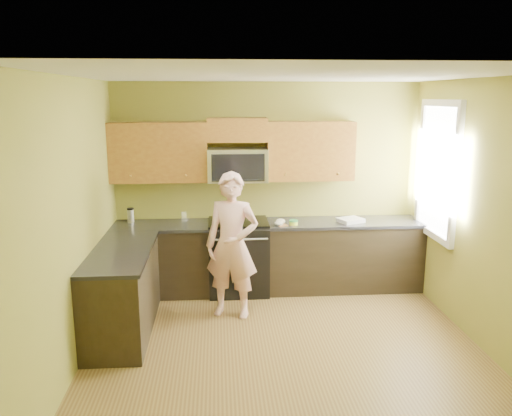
{
  "coord_description": "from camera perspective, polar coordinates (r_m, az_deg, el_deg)",
  "views": [
    {
      "loc": [
        -0.66,
        -4.68,
        2.52
      ],
      "look_at": [
        -0.2,
        1.3,
        1.2
      ],
      "focal_mm": 35.81,
      "sensor_mm": 36.0,
      "label": 1
    }
  ],
  "objects": [
    {
      "name": "cabinet_left_run",
      "position": [
        5.77,
        -14.67,
        -9.15
      ],
      "size": [
        0.6,
        1.6,
        0.88
      ],
      "primitive_type": "cube",
      "color": "black",
      "rests_on": "floor"
    },
    {
      "name": "upper_cab_left",
      "position": [
        6.64,
        -10.66,
        2.93
      ],
      "size": [
        1.22,
        0.33,
        0.75
      ],
      "primitive_type": null,
      "color": "olive",
      "rests_on": "wall_back"
    },
    {
      "name": "wall_front",
      "position": [
        2.99,
        8.8,
        -10.74
      ],
      "size": [
        4.0,
        0.0,
        4.0
      ],
      "primitive_type": "plane",
      "rotation": [
        -1.57,
        0.0,
        0.0
      ],
      "color": "olive",
      "rests_on": "ground"
    },
    {
      "name": "glass_b",
      "position": [
        6.72,
        -8.05,
        -0.95
      ],
      "size": [
        0.09,
        0.09,
        0.12
      ],
      "primitive_type": "cylinder",
      "rotation": [
        0.0,
        0.0,
        0.26
      ],
      "color": "silver",
      "rests_on": "countertop_back"
    },
    {
      "name": "window",
      "position": [
        6.5,
        19.66,
        4.0
      ],
      "size": [
        0.06,
        1.06,
        1.66
      ],
      "primitive_type": null,
      "color": "white",
      "rests_on": "wall_right"
    },
    {
      "name": "frying_pan",
      "position": [
        6.36,
        -2.69,
        -1.88
      ],
      "size": [
        0.27,
        0.46,
        0.06
      ],
      "primitive_type": null,
      "rotation": [
        0.0,
        0.0,
        0.04
      ],
      "color": "black",
      "rests_on": "stove"
    },
    {
      "name": "travel_mug",
      "position": [
        6.8,
        -13.78,
        -1.55
      ],
      "size": [
        0.09,
        0.09,
        0.19
      ],
      "primitive_type": null,
      "rotation": [
        0.0,
        0.0,
        0.02
      ],
      "color": "silver",
      "rests_on": "countertop_back"
    },
    {
      "name": "woman",
      "position": [
        5.86,
        -2.69,
        -4.2
      ],
      "size": [
        0.71,
        0.57,
        1.69
      ],
      "primitive_type": "imported",
      "rotation": [
        0.0,
        0.0,
        -0.29
      ],
      "color": "#FF8F7F",
      "rests_on": "floor"
    },
    {
      "name": "napkin_b",
      "position": [
        6.52,
        2.77,
        -1.5
      ],
      "size": [
        0.16,
        0.16,
        0.07
      ],
      "primitive_type": "ellipsoid",
      "rotation": [
        0.0,
        0.0,
        0.33
      ],
      "color": "silver",
      "rests_on": "countertop_back"
    },
    {
      "name": "floor",
      "position": [
        5.35,
        3.32,
        -15.69
      ],
      "size": [
        4.0,
        4.0,
        0.0
      ],
      "primitive_type": "plane",
      "color": "olive",
      "rests_on": "ground"
    },
    {
      "name": "butter_tub",
      "position": [
        6.49,
        4.21,
        -1.89
      ],
      "size": [
        0.12,
        0.12,
        0.08
      ],
      "primitive_type": null,
      "rotation": [
        0.0,
        0.0,
        -0.05
      ],
      "color": "#EDFF43",
      "rests_on": "countertop_back"
    },
    {
      "name": "ceiling",
      "position": [
        4.73,
        3.74,
        14.58
      ],
      "size": [
        4.0,
        4.0,
        0.0
      ],
      "primitive_type": "plane",
      "rotation": [
        3.14,
        0.0,
        0.0
      ],
      "color": "white",
      "rests_on": "ground"
    },
    {
      "name": "upper_cab_right",
      "position": [
        6.71,
        5.98,
        3.17
      ],
      "size": [
        1.12,
        0.33,
        0.75
      ],
      "primitive_type": null,
      "color": "olive",
      "rests_on": "wall_back"
    },
    {
      "name": "wall_right",
      "position": [
        5.5,
        24.62,
        -1.0
      ],
      "size": [
        0.0,
        4.0,
        4.0
      ],
      "primitive_type": "plane",
      "rotation": [
        1.57,
        0.0,
        -1.57
      ],
      "color": "olive",
      "rests_on": "ground"
    },
    {
      "name": "wall_left",
      "position": [
        5.01,
        -19.82,
        -1.85
      ],
      "size": [
        0.0,
        4.0,
        4.0
      ],
      "primitive_type": "plane",
      "rotation": [
        1.57,
        0.0,
        1.57
      ],
      "color": "olive",
      "rests_on": "ground"
    },
    {
      "name": "countertop_left",
      "position": [
        5.62,
        -14.83,
        -4.77
      ],
      "size": [
        0.62,
        1.6,
        0.04
      ],
      "primitive_type": "cube",
      "color": "black",
      "rests_on": "cabinet_left_run"
    },
    {
      "name": "dish_towel",
      "position": [
        6.72,
        10.52,
        -1.35
      ],
      "size": [
        0.37,
        0.34,
        0.05
      ],
      "primitive_type": "cube",
      "rotation": [
        0.0,
        0.0,
        0.41
      ],
      "color": "white",
      "rests_on": "countertop_back"
    },
    {
      "name": "toast_slice",
      "position": [
        6.43,
        2.97,
        -1.95
      ],
      "size": [
        0.14,
        0.14,
        0.01
      ],
      "primitive_type": "cube",
      "rotation": [
        0.0,
        0.0,
        0.31
      ],
      "color": "#B27F47",
      "rests_on": "countertop_back"
    },
    {
      "name": "upper_cab_over_mw",
      "position": [
        6.53,
        -2.13,
        8.72
      ],
      "size": [
        0.76,
        0.33,
        0.3
      ],
      "primitive_type": "cube",
      "color": "olive",
      "rests_on": "wall_back"
    },
    {
      "name": "countertop_back",
      "position": [
        6.6,
        1.47,
        -1.79
      ],
      "size": [
        4.0,
        0.62,
        0.04
      ],
      "primitive_type": "cube",
      "color": "black",
      "rests_on": "cabinet_back_run"
    },
    {
      "name": "microwave",
      "position": [
        6.57,
        -2.07,
        3.04
      ],
      "size": [
        0.76,
        0.4,
        0.42
      ],
      "primitive_type": null,
      "color": "silver",
      "rests_on": "wall_back"
    },
    {
      "name": "stove",
      "position": [
        6.68,
        -1.96,
        -5.42
      ],
      "size": [
        0.76,
        0.65,
        0.95
      ],
      "primitive_type": null,
      "color": "black",
      "rests_on": "floor"
    },
    {
      "name": "cabinet_back_run",
      "position": [
        6.74,
        1.44,
        -5.56
      ],
      "size": [
        4.0,
        0.6,
        0.88
      ],
      "primitive_type": "cube",
      "color": "black",
      "rests_on": "floor"
    },
    {
      "name": "napkin_a",
      "position": [
        6.43,
        2.58,
        -1.72
      ],
      "size": [
        0.13,
        0.14,
        0.06
      ],
      "primitive_type": "ellipsoid",
      "rotation": [
        0.0,
        0.0,
        0.16
      ],
      "color": "silver",
      "rests_on": "countertop_back"
    },
    {
      "name": "wall_back",
      "position": [
        6.81,
        1.23,
        2.52
      ],
      "size": [
        4.0,
        0.0,
        4.0
      ],
      "primitive_type": "plane",
      "rotation": [
        1.57,
        0.0,
        0.0
      ],
      "color": "olive",
      "rests_on": "ground"
    }
  ]
}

